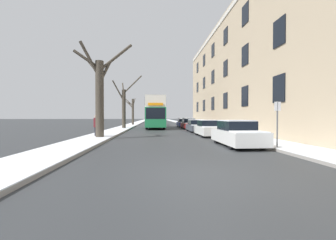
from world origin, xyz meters
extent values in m
plane|color=#303335|center=(0.00, 0.00, 0.00)|extent=(320.00, 320.00, 0.00)
cube|color=gray|center=(-5.65, 53.00, 0.07)|extent=(2.43, 130.00, 0.13)
cube|color=white|center=(-5.65, 53.00, 0.15)|extent=(2.40, 130.00, 0.03)
cube|color=gray|center=(5.65, 53.00, 0.07)|extent=(2.43, 130.00, 0.13)
cube|color=white|center=(5.65, 53.00, 0.15)|extent=(2.40, 130.00, 0.03)
cube|color=tan|center=(11.36, 21.70, 6.88)|extent=(9.00, 37.50, 13.76)
cube|color=black|center=(6.83, 7.95, 3.49)|extent=(0.08, 1.40, 1.80)
cube|color=black|center=(6.83, 13.45, 3.49)|extent=(0.08, 1.40, 1.80)
cube|color=black|center=(6.83, 18.95, 3.49)|extent=(0.08, 1.40, 1.80)
cube|color=black|center=(6.83, 24.45, 3.49)|extent=(0.08, 1.40, 1.80)
cube|color=black|center=(6.83, 29.95, 3.49)|extent=(0.08, 1.40, 1.80)
cube|color=black|center=(6.83, 35.45, 3.49)|extent=(0.08, 1.40, 1.80)
cube|color=black|center=(6.83, 7.95, 7.16)|extent=(0.08, 1.40, 1.80)
cube|color=black|center=(6.83, 13.45, 7.16)|extent=(0.08, 1.40, 1.80)
cube|color=black|center=(6.83, 18.95, 7.16)|extent=(0.08, 1.40, 1.80)
cube|color=black|center=(6.83, 24.45, 7.16)|extent=(0.08, 1.40, 1.80)
cube|color=black|center=(6.83, 29.95, 7.16)|extent=(0.08, 1.40, 1.80)
cube|color=black|center=(6.83, 35.45, 7.16)|extent=(0.08, 1.40, 1.80)
cube|color=black|center=(6.83, 13.45, 10.82)|extent=(0.08, 1.40, 1.80)
cube|color=black|center=(6.83, 18.95, 10.82)|extent=(0.08, 1.40, 1.80)
cube|color=black|center=(6.83, 24.45, 10.82)|extent=(0.08, 1.40, 1.80)
cube|color=black|center=(6.83, 29.95, 10.82)|extent=(0.08, 1.40, 1.80)
cube|color=black|center=(6.83, 35.45, 10.82)|extent=(0.08, 1.40, 1.80)
cube|color=beige|center=(6.82, 21.70, 13.24)|extent=(0.12, 36.75, 0.44)
cylinder|color=#423A30|center=(-5.33, 10.54, 2.87)|extent=(0.60, 0.60, 5.75)
cylinder|color=#423A30|center=(-5.92, 10.21, 5.74)|extent=(1.44, 0.93, 2.53)
cylinder|color=#423A30|center=(-4.22, 11.05, 6.16)|extent=(2.43, 1.26, 2.36)
cylinder|color=#423A30|center=(-4.98, 10.73, 4.95)|extent=(0.97, 0.64, 1.75)
cylinder|color=#423A30|center=(-6.21, 10.44, 5.81)|extent=(1.91, 0.43, 1.39)
cylinder|color=#423A30|center=(-5.86, 11.08, 5.36)|extent=(1.30, 1.32, 1.33)
cylinder|color=#423A30|center=(-5.33, 23.84, 2.63)|extent=(0.48, 0.48, 5.26)
cylinder|color=#423A30|center=(-5.51, 24.58, 5.42)|extent=(0.56, 1.65, 1.88)
cylinder|color=#423A30|center=(-6.00, 23.48, 5.02)|extent=(1.55, 0.93, 2.71)
cylinder|color=#423A30|center=(-4.15, 23.78, 5.94)|extent=(2.48, 0.28, 2.42)
cylinder|color=#423A30|center=(-5.32, 36.51, 2.51)|extent=(0.41, 0.41, 5.02)
cylinder|color=#423A30|center=(-5.83, 37.22, 3.86)|extent=(1.19, 1.58, 1.56)
cylinder|color=#423A30|center=(-6.48, 36.88, 4.79)|extent=(2.46, 0.90, 2.22)
cylinder|color=#423A30|center=(-6.47, 37.11, 4.40)|extent=(2.45, 1.37, 2.09)
cylinder|color=#423A30|center=(-5.18, 37.33, 4.33)|extent=(0.44, 1.76, 1.95)
cube|color=#1E7A47|center=(-1.14, 25.69, 1.57)|extent=(2.58, 10.22, 2.47)
cube|color=silver|center=(-1.14, 25.69, 3.49)|extent=(2.53, 10.02, 1.37)
cube|color=beige|center=(-1.14, 25.69, 4.24)|extent=(2.53, 10.02, 0.12)
cube|color=black|center=(-1.14, 25.69, 2.05)|extent=(2.61, 8.99, 1.28)
cube|color=black|center=(-1.14, 25.69, 3.56)|extent=(2.61, 8.99, 1.04)
cube|color=black|center=(-1.14, 20.60, 2.05)|extent=(2.32, 0.06, 1.35)
cube|color=orange|center=(-1.14, 20.59, 3.15)|extent=(1.81, 0.05, 0.32)
cylinder|color=black|center=(-2.26, 22.62, 0.51)|extent=(0.30, 1.02, 1.02)
cylinder|color=black|center=(-0.02, 22.62, 0.51)|extent=(0.30, 1.02, 1.02)
cylinder|color=black|center=(-2.26, 28.55, 0.51)|extent=(0.30, 1.02, 1.02)
cylinder|color=black|center=(-0.02, 28.55, 0.51)|extent=(0.30, 1.02, 1.02)
cube|color=silver|center=(3.35, 6.09, 0.53)|extent=(1.83, 4.43, 0.71)
cube|color=black|center=(3.35, 6.27, 1.14)|extent=(1.57, 2.21, 0.51)
cube|color=white|center=(3.35, 6.27, 1.43)|extent=(1.53, 2.10, 0.06)
cube|color=white|center=(3.35, 4.52, 0.91)|extent=(1.64, 1.16, 0.05)
cylinder|color=black|center=(2.55, 4.77, 0.33)|extent=(0.20, 0.67, 0.67)
cylinder|color=black|center=(4.15, 4.77, 0.33)|extent=(0.20, 0.67, 0.67)
cylinder|color=black|center=(2.55, 7.42, 0.33)|extent=(0.20, 0.67, 0.67)
cylinder|color=black|center=(4.15, 7.42, 0.33)|extent=(0.20, 0.67, 0.67)
cube|color=silver|center=(3.35, 12.50, 0.50)|extent=(1.87, 4.19, 0.67)
cube|color=black|center=(3.35, 12.67, 1.09)|extent=(1.61, 2.10, 0.49)
cube|color=white|center=(3.35, 12.67, 1.35)|extent=(1.57, 1.99, 0.04)
cube|color=white|center=(3.35, 11.01, 0.86)|extent=(1.68, 1.09, 0.04)
cylinder|color=black|center=(2.53, 11.24, 0.34)|extent=(0.20, 0.67, 0.67)
cylinder|color=black|center=(4.17, 11.24, 0.34)|extent=(0.20, 0.67, 0.67)
cylinder|color=black|center=(2.53, 13.76, 0.34)|extent=(0.20, 0.67, 0.67)
cylinder|color=black|center=(4.17, 13.76, 0.34)|extent=(0.20, 0.67, 0.67)
cube|color=#474C56|center=(3.35, 17.96, 0.47)|extent=(1.86, 4.45, 0.60)
cube|color=black|center=(3.35, 18.14, 1.02)|extent=(1.60, 2.23, 0.51)
cube|color=white|center=(3.35, 18.14, 1.31)|extent=(1.56, 2.11, 0.06)
cube|color=white|center=(3.35, 16.38, 0.79)|extent=(1.67, 1.16, 0.05)
cylinder|color=black|center=(2.53, 16.63, 0.32)|extent=(0.20, 0.65, 0.65)
cylinder|color=black|center=(4.17, 16.63, 0.32)|extent=(0.20, 0.65, 0.65)
cylinder|color=black|center=(2.53, 19.30, 0.32)|extent=(0.20, 0.65, 0.65)
cylinder|color=black|center=(4.17, 19.30, 0.32)|extent=(0.20, 0.65, 0.65)
cube|color=maroon|center=(3.35, 23.82, 0.48)|extent=(1.71, 4.37, 0.62)
cube|color=black|center=(3.35, 24.00, 1.09)|extent=(1.47, 2.18, 0.61)
cube|color=white|center=(3.35, 24.00, 1.43)|extent=(1.43, 2.07, 0.08)
cube|color=white|center=(3.35, 22.27, 0.82)|extent=(1.54, 1.14, 0.07)
cylinder|color=black|center=(2.61, 22.52, 0.33)|extent=(0.20, 0.67, 0.67)
cylinder|color=black|center=(4.09, 22.52, 0.33)|extent=(0.20, 0.67, 0.67)
cylinder|color=black|center=(2.61, 25.13, 0.33)|extent=(0.20, 0.67, 0.67)
cylinder|color=black|center=(4.09, 25.13, 0.33)|extent=(0.20, 0.67, 0.67)
cube|color=navy|center=(3.35, 29.31, 0.47)|extent=(1.77, 4.27, 0.61)
cube|color=black|center=(3.35, 29.48, 1.03)|extent=(1.52, 2.13, 0.51)
cube|color=white|center=(3.35, 29.48, 1.33)|extent=(1.49, 2.03, 0.08)
cube|color=white|center=(3.35, 27.79, 0.81)|extent=(1.60, 1.11, 0.06)
cylinder|color=black|center=(2.57, 28.03, 0.33)|extent=(0.20, 0.65, 0.65)
cylinder|color=black|center=(4.13, 28.03, 0.33)|extent=(0.20, 0.65, 0.65)
cylinder|color=black|center=(2.57, 30.59, 0.33)|extent=(0.20, 0.65, 0.65)
cylinder|color=black|center=(4.13, 30.59, 0.33)|extent=(0.20, 0.65, 0.65)
cube|color=white|center=(-1.13, 37.42, 1.19)|extent=(1.92, 5.12, 1.94)
cube|color=black|center=(-1.13, 34.88, 1.63)|extent=(1.69, 0.06, 0.85)
cylinder|color=black|center=(-1.98, 35.78, 0.34)|extent=(0.22, 0.68, 0.68)
cylinder|color=black|center=(-0.29, 35.78, 0.34)|extent=(0.22, 0.68, 0.68)
cylinder|color=black|center=(-1.98, 39.06, 0.34)|extent=(0.22, 0.68, 0.68)
cylinder|color=black|center=(-0.29, 39.06, 0.34)|extent=(0.22, 0.68, 0.68)
cylinder|color=black|center=(-5.79, 11.47, 0.42)|extent=(0.18, 0.18, 0.83)
cylinder|color=black|center=(-5.89, 11.61, 0.42)|extent=(0.18, 0.18, 0.83)
cylinder|color=#59191E|center=(-5.84, 11.54, 1.19)|extent=(0.39, 0.39, 0.72)
sphere|color=tan|center=(-5.84, 11.54, 1.67)|extent=(0.23, 0.23, 0.23)
cylinder|color=#4C4F54|center=(4.73, 4.42, 1.21)|extent=(0.07, 0.07, 2.41)
cube|color=silver|center=(4.73, 4.40, 2.16)|extent=(0.32, 0.02, 0.44)
camera|label=1|loc=(-1.33, -6.27, 1.65)|focal=24.00mm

